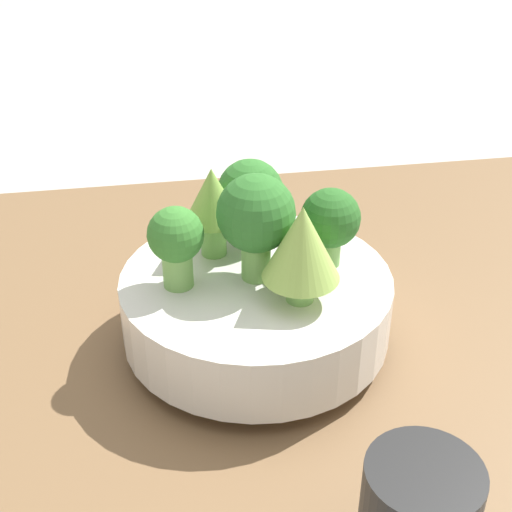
% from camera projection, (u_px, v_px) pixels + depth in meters
% --- Properties ---
extents(ground_plane, '(6.00, 6.00, 0.00)m').
position_uv_depth(ground_plane, '(258.00, 365.00, 0.67)').
color(ground_plane, '#ADA89E').
extents(table, '(1.03, 0.63, 0.05)m').
position_uv_depth(table, '(258.00, 345.00, 0.66)').
color(table, brown).
rests_on(table, ground_plane).
extents(bowl, '(0.23, 0.23, 0.07)m').
position_uv_depth(bowl, '(256.00, 306.00, 0.60)').
color(bowl, silver).
rests_on(bowl, table).
extents(romanesco_piece_near, '(0.06, 0.06, 0.08)m').
position_uv_depth(romanesco_piece_near, '(302.00, 245.00, 0.53)').
color(romanesco_piece_near, '#7AB256').
rests_on(romanesco_piece_near, bowl).
extents(romanesco_piece_far, '(0.05, 0.05, 0.08)m').
position_uv_depth(romanesco_piece_far, '(212.00, 200.00, 0.59)').
color(romanesco_piece_far, '#7AB256').
rests_on(romanesco_piece_far, bowl).
extents(broccoli_floret_center, '(0.06, 0.06, 0.09)m').
position_uv_depth(broccoli_floret_center, '(256.00, 217.00, 0.56)').
color(broccoli_floret_center, '#7AB256').
rests_on(broccoli_floret_center, bowl).
extents(broccoli_floret_right, '(0.05, 0.05, 0.07)m').
position_uv_depth(broccoli_floret_right, '(330.00, 221.00, 0.58)').
color(broccoli_floret_right, '#7AB256').
rests_on(broccoli_floret_right, bowl).
extents(broccoli_floret_left, '(0.04, 0.04, 0.07)m').
position_uv_depth(broccoli_floret_left, '(176.00, 240.00, 0.55)').
color(broccoli_floret_left, '#7AB256').
rests_on(broccoli_floret_left, bowl).
extents(broccoli_floret_back, '(0.06, 0.06, 0.07)m').
position_uv_depth(broccoli_floret_back, '(248.00, 194.00, 0.62)').
color(broccoli_floret_back, '#6BA34C').
rests_on(broccoli_floret_back, bowl).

